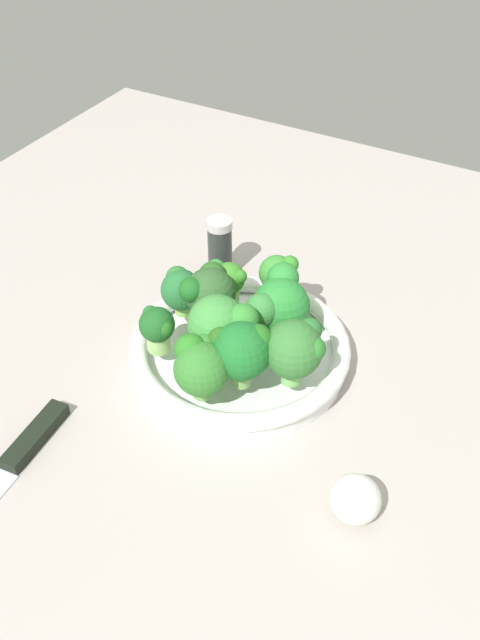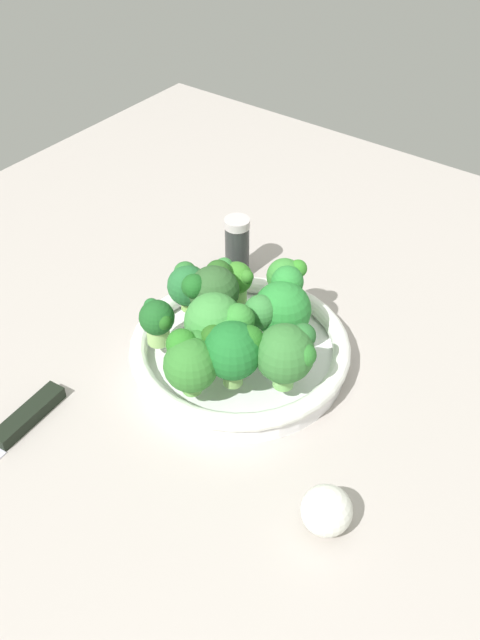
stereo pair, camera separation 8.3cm
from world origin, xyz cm
name	(u,v)px [view 1 (the left image)]	position (x,y,z in cm)	size (l,w,h in cm)	color
ground_plane	(251,401)	(0.00, 0.00, -1.25)	(130.00, 130.00, 2.50)	#AEA59E
bowl	(240,351)	(-3.60, 3.84, 1.97)	(26.28, 26.28, 3.87)	white
broccoli_floret_0	(278,274)	(-3.08, 12.57, 7.93)	(4.62, 4.45, 6.44)	#93D16A
broccoli_floret_1	(209,291)	(-8.38, 4.99, 8.53)	(6.06, 7.26, 7.61)	#87D060
broccoli_floret_2	(200,364)	(-3.23, -5.60, 7.99)	(6.42, 6.74, 7.02)	#75B858
broccoli_floret_3	(276,303)	(-0.62, 7.10, 8.25)	(6.76, 9.27, 7.88)	#84C05D
broccoli_floret_4	(227,279)	(-8.41, 9.13, 7.53)	(5.27, 4.01, 6.03)	#87C564
broccoli_floret_5	(239,348)	(-0.42, -2.20, 8.70)	(6.69, 6.43, 7.99)	#82B55F
broccoli_floret_6	(222,324)	(-3.81, 0.15, 8.91)	(7.94, 6.67, 8.27)	#91D05F
broccoli_floret_7	(295,349)	(4.81, 0.84, 8.52)	(6.76, 6.94, 7.91)	#83CA6A
broccoli_floret_8	(181,288)	(-12.32, 4.97, 7.45)	(5.02, 5.13, 6.01)	#97CF62
broccoli_floret_9	(157,327)	(-11.03, -2.07, 7.16)	(4.36, 4.14, 5.70)	#9DCB72
knife	(8,469)	(-16.63, -22.22, 0.55)	(4.67, 26.71, 1.50)	silver
garlic_bulb	(356,499)	(16.60, -9.61, 2.51)	(5.02, 5.02, 5.02)	silver
pepper_shaker	(220,248)	(-14.57, 17.98, 4.60)	(3.48, 3.48, 9.11)	#272C2A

